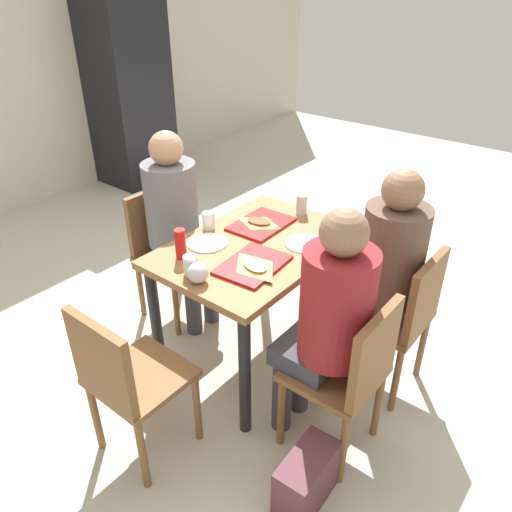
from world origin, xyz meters
TOP-DOWN VIEW (x-y plane):
  - ground_plane at (0.00, 0.00)m, footprint 10.00×10.00m
  - main_table at (0.00, 0.00)m, footprint 1.09×0.75m
  - chair_near_left at (-0.27, -0.76)m, footprint 0.40×0.40m
  - chair_near_right at (0.27, -0.76)m, footprint 0.40×0.40m
  - chair_far_side at (0.00, 0.76)m, footprint 0.40×0.40m
  - chair_left_end at (-0.93, 0.00)m, footprint 0.40×0.40m
  - person_in_red at (-0.27, -0.62)m, footprint 0.32×0.42m
  - person_in_brown_jacket at (0.27, -0.62)m, footprint 0.32×0.42m
  - person_far_side at (-0.00, 0.62)m, footprint 0.32×0.42m
  - tray_red_near at (-0.19, -0.13)m, footprint 0.38×0.29m
  - tray_red_far at (0.19, 0.11)m, footprint 0.37×0.27m
  - paper_plate_center at (-0.16, 0.21)m, footprint 0.22×0.22m
  - paper_plate_near_edge at (0.16, -0.21)m, footprint 0.22×0.22m
  - pizza_slice_a at (-0.21, -0.16)m, footprint 0.22×0.27m
  - pizza_slice_b at (0.18, 0.12)m, footprint 0.16×0.22m
  - plastic_cup_a at (-0.03, 0.32)m, footprint 0.07×0.07m
  - plastic_cup_b at (0.03, -0.32)m, footprint 0.07×0.07m
  - plastic_cup_c at (-0.43, 0.06)m, footprint 0.07×0.07m
  - soda_can at (0.46, 0.02)m, footprint 0.07×0.07m
  - condiment_bottle at (-0.35, 0.21)m, footprint 0.06×0.06m
  - foil_bundle at (-0.46, -0.02)m, footprint 0.10×0.10m
  - handbag at (-0.62, -0.78)m, footprint 0.33×0.17m
  - drink_fridge at (1.47, 2.85)m, footprint 0.70×0.60m

SIDE VIEW (x-z plane):
  - ground_plane at x=0.00m, z-range -0.02..0.00m
  - handbag at x=-0.62m, z-range 0.00..0.28m
  - chair_near_left at x=-0.27m, z-range 0.07..0.93m
  - chair_near_right at x=0.27m, z-range 0.07..0.93m
  - chair_far_side at x=0.00m, z-range 0.07..0.93m
  - chair_left_end at x=-0.93m, z-range 0.07..0.93m
  - main_table at x=0.00m, z-range 0.27..1.04m
  - person_in_red at x=-0.27m, z-range 0.12..1.38m
  - person_in_brown_jacket at x=0.27m, z-range 0.12..1.38m
  - person_far_side at x=0.00m, z-range 0.12..1.38m
  - paper_plate_center at x=-0.16m, z-range 0.77..0.78m
  - paper_plate_near_edge at x=0.16m, z-range 0.77..0.78m
  - tray_red_near at x=-0.19m, z-range 0.77..0.79m
  - tray_red_far at x=0.19m, z-range 0.77..0.79m
  - pizza_slice_a at x=-0.21m, z-range 0.79..0.81m
  - pizza_slice_b at x=0.18m, z-range 0.79..0.81m
  - plastic_cup_a at x=-0.03m, z-range 0.77..0.87m
  - plastic_cup_b at x=0.03m, z-range 0.77..0.87m
  - plastic_cup_c at x=-0.43m, z-range 0.77..0.87m
  - foil_bundle at x=-0.46m, z-range 0.77..0.87m
  - soda_can at x=0.46m, z-range 0.77..0.89m
  - condiment_bottle at x=-0.35m, z-range 0.77..0.93m
  - drink_fridge at x=1.47m, z-range 0.00..1.90m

